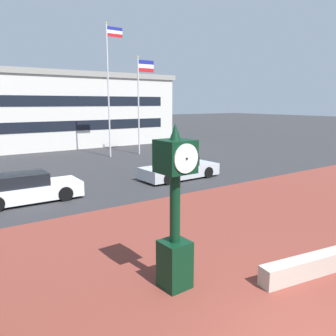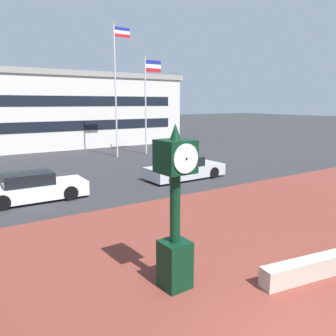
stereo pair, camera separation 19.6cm
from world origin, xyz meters
name	(u,v)px [view 2 (the right image)]	position (x,y,z in m)	size (l,w,h in m)	color
plaza_brick_paving	(214,283)	(0.00, 2.79, 0.00)	(44.00, 13.59, 0.01)	brown
planter_wall	(316,267)	(2.33, 1.68, 0.25)	(3.20, 0.40, 0.50)	#ADA393
street_clock	(175,212)	(-0.86, 3.20, 1.82)	(0.75, 0.84, 3.82)	black
car_street_near	(184,169)	(6.05, 12.36, 0.57)	(4.62, 1.97, 1.28)	#B7BABF
car_street_mid	(33,188)	(-2.09, 12.48, 0.57)	(4.46, 1.88, 1.28)	silver
flagpole_primary	(116,84)	(6.31, 21.71, 5.66)	(1.39, 0.14, 10.13)	silver
flagpole_secondary	(147,97)	(9.03, 21.71, 4.67)	(1.55, 0.14, 7.91)	silver
civic_building	(16,110)	(1.03, 34.41, 3.56)	(31.27, 14.19, 7.10)	beige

